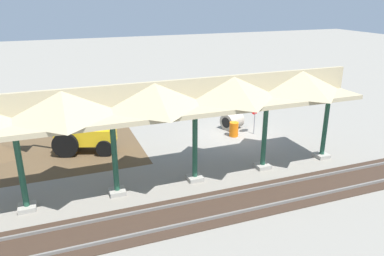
{
  "coord_description": "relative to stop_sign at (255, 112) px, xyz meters",
  "views": [
    {
      "loc": [
        10.43,
        19.68,
        8.31
      ],
      "look_at": [
        3.74,
        2.14,
        1.6
      ],
      "focal_mm": 35.0,
      "sensor_mm": 36.0,
      "label": 1
    }
  ],
  "objects": [
    {
      "name": "ground_plane",
      "position": [
        1.13,
        -0.37,
        -1.46
      ],
      "size": [
        120.0,
        120.0,
        0.0
      ],
      "primitive_type": "plane",
      "color": "gray"
    },
    {
      "name": "dirt_work_zone",
      "position": [
        12.38,
        -1.43,
        -1.46
      ],
      "size": [
        10.47,
        7.0,
        0.01
      ],
      "primitive_type": "cube",
      "color": "brown",
      "rests_on": "ground"
    },
    {
      "name": "platform_canopy",
      "position": [
        9.44,
        4.49,
        2.71
      ],
      "size": [
        23.3,
        3.2,
        4.9
      ],
      "color": "#9E998E",
      "rests_on": "ground"
    },
    {
      "name": "rail_tracks",
      "position": [
        1.13,
        7.15,
        -1.43
      ],
      "size": [
        60.0,
        2.58,
        0.15
      ],
      "color": "slate",
      "rests_on": "ground"
    },
    {
      "name": "stop_sign",
      "position": [
        0.0,
        0.0,
        0.0
      ],
      "size": [
        0.72,
        0.29,
        2.05
      ],
      "color": "gray",
      "rests_on": "ground"
    },
    {
      "name": "backhoe",
      "position": [
        10.29,
        -0.88,
        -0.2
      ],
      "size": [
        5.26,
        2.8,
        2.82
      ],
      "color": "yellow",
      "rests_on": "ground"
    },
    {
      "name": "dirt_mound",
      "position": [
        14.62,
        -2.02,
        -1.46
      ],
      "size": [
        4.82,
        4.82,
        1.27
      ],
      "primitive_type": "cone",
      "color": "brown",
      "rests_on": "ground"
    },
    {
      "name": "concrete_pipe",
      "position": [
        0.85,
        -1.39,
        -0.92
      ],
      "size": [
        1.53,
        1.45,
        1.08
      ],
      "color": "#9E9384",
      "rests_on": "ground"
    },
    {
      "name": "traffic_barrel",
      "position": [
        1.38,
        -0.09,
        -1.01
      ],
      "size": [
        0.56,
        0.56,
        0.9
      ],
      "primitive_type": "cylinder",
      "color": "orange",
      "rests_on": "ground"
    }
  ]
}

